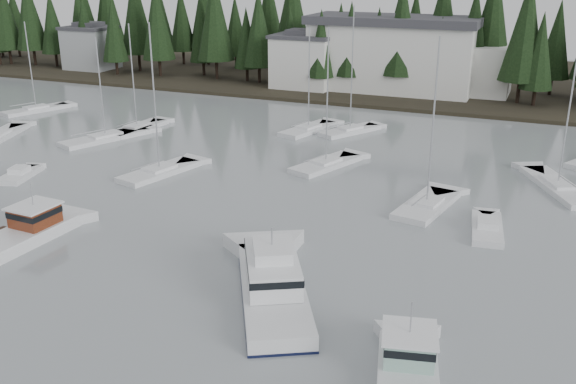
% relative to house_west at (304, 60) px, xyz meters
% --- Properties ---
extents(far_shore_land, '(240.00, 54.00, 1.00)m').
position_rel_house_west_xyz_m(far_shore_land, '(18.00, 18.00, -4.65)').
color(far_shore_land, black).
rests_on(far_shore_land, ground).
extents(conifer_treeline, '(200.00, 22.00, 20.00)m').
position_rel_house_west_xyz_m(conifer_treeline, '(18.00, 7.00, -4.65)').
color(conifer_treeline, black).
rests_on(conifer_treeline, ground).
extents(house_west, '(9.54, 7.42, 8.75)m').
position_rel_house_west_xyz_m(house_west, '(0.00, 0.00, 0.00)').
color(house_west, silver).
rests_on(house_west, ground).
extents(house_far_west, '(8.48, 7.42, 8.25)m').
position_rel_house_west_xyz_m(house_far_west, '(-42.00, 2.00, -0.25)').
color(house_far_west, '#999EA0').
rests_on(house_far_west, ground).
extents(harbor_inn, '(29.50, 11.50, 10.90)m').
position_rel_house_west_xyz_m(harbor_inn, '(15.04, 3.34, 1.12)').
color(harbor_inn, silver).
rests_on(harbor_inn, ground).
extents(lobster_boat_brown, '(5.18, 9.61, 4.67)m').
position_rel_house_west_xyz_m(lobster_boat_brown, '(1.94, -61.15, -4.12)').
color(lobster_boat_brown, silver).
rests_on(lobster_boat_brown, ground).
extents(cabin_cruiser_center, '(8.99, 12.23, 5.12)m').
position_rel_house_west_xyz_m(cabin_cruiser_center, '(21.91, -61.49, -3.89)').
color(cabin_cruiser_center, silver).
rests_on(cabin_cruiser_center, ground).
extents(lobster_boat_teal, '(4.67, 8.67, 4.58)m').
position_rel_house_west_xyz_m(lobster_boat_teal, '(31.34, -67.08, -4.11)').
color(lobster_boat_teal, silver).
rests_on(lobster_boat_teal, ground).
extents(sailboat_1, '(7.09, 10.63, 14.76)m').
position_rel_house_west_xyz_m(sailboat_1, '(37.38, -33.98, -4.58)').
color(sailboat_1, silver).
rests_on(sailboat_1, ground).
extents(sailboat_4, '(4.42, 8.46, 14.35)m').
position_rel_house_west_xyz_m(sailboat_4, '(27.55, -43.11, -4.57)').
color(sailboat_4, silver).
rests_on(sailboat_4, ground).
extents(sailboat_6, '(5.40, 9.05, 12.24)m').
position_rel_house_west_xyz_m(sailboat_6, '(-27.76, -27.65, -4.58)').
color(sailboat_6, silver).
rests_on(sailboat_6, ground).
extents(sailboat_8, '(4.94, 8.96, 12.55)m').
position_rel_house_west_xyz_m(sailboat_8, '(9.69, -23.44, -4.58)').
color(sailboat_8, silver).
rests_on(sailboat_8, ground).
extents(sailboat_9, '(4.82, 8.96, 14.56)m').
position_rel_house_west_xyz_m(sailboat_9, '(2.38, -43.96, -4.57)').
color(sailboat_9, silver).
rests_on(sailboat_9, ground).
extents(sailboat_10, '(5.45, 8.76, 13.87)m').
position_rel_house_west_xyz_m(sailboat_10, '(16.20, -35.70, -4.57)').
color(sailboat_10, silver).
rests_on(sailboat_10, ground).
extents(sailboat_11, '(6.40, 10.69, 11.90)m').
position_rel_house_west_xyz_m(sailboat_11, '(-10.11, -35.86, -4.60)').
color(sailboat_11, silver).
rests_on(sailboat_11, ground).
extents(sailboat_12, '(3.34, 8.92, 12.95)m').
position_rel_house_west_xyz_m(sailboat_12, '(-9.29, -30.98, -4.58)').
color(sailboat_12, silver).
rests_on(sailboat_12, ground).
extents(sailboat_13, '(6.06, 8.20, 14.96)m').
position_rel_house_west_xyz_m(sailboat_13, '(14.45, -22.24, -4.55)').
color(sailboat_13, silver).
rests_on(sailboat_13, ground).
extents(runabout_0, '(3.41, 5.43, 1.42)m').
position_rel_house_west_xyz_m(runabout_0, '(-9.10, -49.85, -4.52)').
color(runabout_0, silver).
rests_on(runabout_0, ground).
extents(runabout_1, '(2.99, 6.41, 1.42)m').
position_rel_house_west_xyz_m(runabout_1, '(32.68, -46.23, -4.52)').
color(runabout_1, silver).
rests_on(runabout_1, ground).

